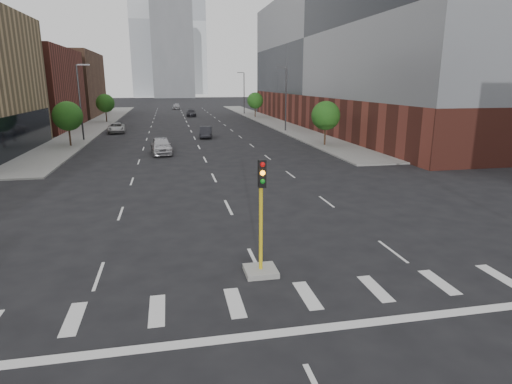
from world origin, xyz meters
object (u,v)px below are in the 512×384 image
object	(u,v)px
car_far_left	(116,128)
car_deep_right	(191,113)
car_mid_right	(206,132)
median_traffic_signal	(261,250)
car_near_left	(161,146)
car_distant	(176,106)

from	to	relation	value
car_far_left	car_deep_right	bearing A→B (deg)	62.13
car_mid_right	car_far_left	bearing A→B (deg)	152.66
median_traffic_signal	car_deep_right	world-z (taller)	median_traffic_signal
car_mid_right	car_deep_right	bearing A→B (deg)	96.38
car_near_left	car_deep_right	bearing A→B (deg)	78.76
car_near_left	car_far_left	size ratio (longest dim) A/B	1.00
car_far_left	car_distant	distance (m)	53.64
car_near_left	car_mid_right	bearing A→B (deg)	60.94
median_traffic_signal	car_near_left	size ratio (longest dim) A/B	0.89
car_near_left	car_distant	distance (m)	72.98
car_deep_right	median_traffic_signal	bearing A→B (deg)	-89.49
car_mid_right	median_traffic_signal	bearing A→B (deg)	-85.70
car_deep_right	car_far_left	bearing A→B (deg)	-111.93
car_mid_right	car_near_left	bearing A→B (deg)	-108.02
car_distant	median_traffic_signal	bearing A→B (deg)	-85.60
car_mid_right	car_far_left	world-z (taller)	car_mid_right
median_traffic_signal	car_far_left	size ratio (longest dim) A/B	0.88
car_near_left	car_deep_right	size ratio (longest dim) A/B	1.03
car_mid_right	car_deep_right	xyz separation A→B (m)	(0.00, 35.53, -0.01)
car_deep_right	car_distant	size ratio (longest dim) A/B	1.04
car_near_left	car_far_left	xyz separation A→B (m)	(-6.50, 20.13, -0.15)
car_near_left	car_distant	xyz separation A→B (m)	(2.97, 72.92, -0.06)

